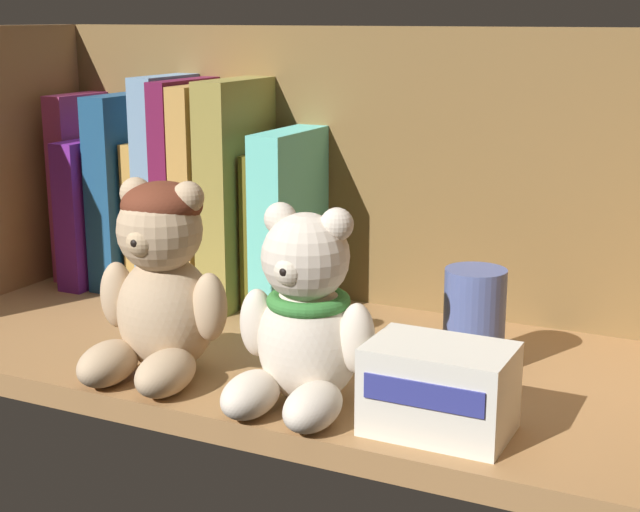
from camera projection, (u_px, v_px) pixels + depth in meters
The scene contains 16 objects.
shelf_board at pixel (309, 363), 81.83cm from camera, with size 72.28×30.83×2.00cm, color #9E7042.
shelf_back_panel at pixel (383, 180), 92.46cm from camera, with size 74.68×1.20×29.00cm, color brown.
book_0 at pixel (86, 185), 104.03cm from camera, with size 2.40×9.52×19.89cm, color #AE3A72.
book_1 at pixel (109, 208), 103.30cm from camera, with size 2.78×14.63×15.46cm, color #6B228E.
book_2 at pixel (133, 189), 101.31cm from camera, with size 3.10×12.36×20.12cm, color navy.
book_3 at pixel (156, 213), 100.70cm from camera, with size 1.72×9.32×15.41cm, color #BD8A3E.
book_4 at pixel (175, 183), 98.76cm from camera, with size 2.71×11.46×22.14cm, color #6F95B9.
book_5 at pixel (198, 186), 97.61cm from camera, with size 2.05×14.02×21.88cm, color maroon.
book_6 at pixel (219, 190), 96.56cm from camera, with size 2.29×14.76×21.53cm, color #BF8F47.
book_7 at pixel (247, 190), 95.11cm from camera, with size 3.38×14.34×22.09cm, color olive.
book_8 at pixel (273, 226), 94.70cm from camera, with size 1.74×10.31×15.21cm, color brown.
book_9 at pixel (299, 218), 93.18cm from camera, with size 3.32×14.72×17.51cm, color #62CFC2.
teddy_bear_larger at pixel (160, 284), 75.16cm from camera, with size 11.44×11.63×15.67cm.
teddy_bear_smaller at pixel (304, 322), 69.15cm from camera, with size 10.77×10.86×14.92cm.
pillar_candle at pixel (474, 320), 76.74cm from camera, with size 4.98×4.98×8.40cm, color #4C5B99.
small_product_box at pixel (439, 389), 65.31cm from camera, with size 9.82×6.67×6.26cm.
Camera 1 is at (34.58, -68.86, 30.06)cm, focal length 53.52 mm.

